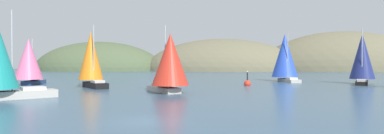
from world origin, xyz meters
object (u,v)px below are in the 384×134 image
sailboat_scarlet_sail (170,61)px  channel_buoy (247,83)px  sailboat_navy_sail (362,58)px  sailboat_pink_spinnaker (29,60)px  sailboat_orange_sail (91,58)px  sailboat_blue_spinnaker (285,56)px

sailboat_scarlet_sail → channel_buoy: (10.50, 14.67, -3.53)m
sailboat_navy_sail → sailboat_pink_spinnaker: size_ratio=1.23×
sailboat_orange_sail → channel_buoy: (24.01, 5.87, -4.01)m
sailboat_navy_sail → sailboat_orange_sail: bearing=-165.4°
sailboat_navy_sail → sailboat_blue_spinnaker: 13.97m
sailboat_blue_spinnaker → sailboat_orange_sail: bearing=-149.8°
sailboat_scarlet_sail → sailboat_pink_spinnaker: bearing=154.0°
sailboat_orange_sail → sailboat_pink_spinnaker: (-12.41, 3.85, -0.21)m
sailboat_blue_spinnaker → channel_buoy: bearing=-123.1°
sailboat_navy_sail → channel_buoy: size_ratio=3.65×
sailboat_blue_spinnaker → sailboat_pink_spinnaker: bearing=-161.5°
sailboat_blue_spinnaker → sailboat_orange_sail: (-32.47, -18.87, -0.62)m
sailboat_scarlet_sail → channel_buoy: size_ratio=3.20×
sailboat_scarlet_sail → sailboat_orange_sail: (-13.51, 8.80, 0.48)m
sailboat_blue_spinnaker → sailboat_pink_spinnaker: (-44.88, -15.02, -0.83)m
sailboat_orange_sail → sailboat_pink_spinnaker: sailboat_orange_sail is taller
sailboat_scarlet_sail → sailboat_orange_sail: bearing=146.9°
sailboat_scarlet_sail → sailboat_blue_spinnaker: 33.55m
sailboat_navy_sail → channel_buoy: bearing=-164.3°
sailboat_navy_sail → sailboat_pink_spinnaker: 57.32m
sailboat_navy_sail → channel_buoy: 21.58m
sailboat_navy_sail → channel_buoy: sailboat_navy_sail is taller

